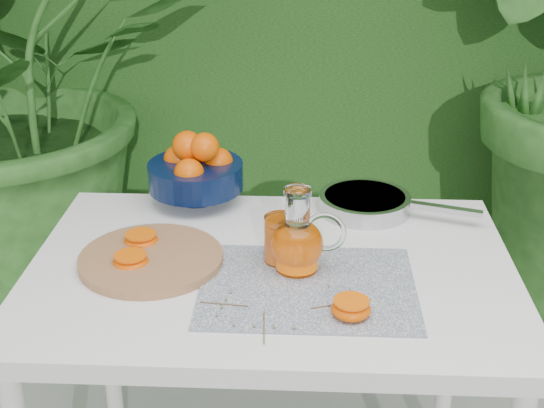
{
  "coord_description": "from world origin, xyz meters",
  "views": [
    {
      "loc": [
        0.02,
        -1.27,
        1.51
      ],
      "look_at": [
        -0.05,
        0.11,
        0.88
      ],
      "focal_mm": 50.0,
      "sensor_mm": 36.0,
      "label": 1
    }
  ],
  "objects_px": {
    "white_table": "(272,299)",
    "saute_pan": "(366,202)",
    "cutting_board": "(151,259)",
    "fruit_bowl": "(196,170)",
    "juice_pitcher": "(298,242)"
  },
  "relations": [
    {
      "from": "fruit_bowl",
      "to": "saute_pan",
      "type": "xyz_separation_m",
      "value": [
        0.41,
        -0.04,
        -0.06
      ]
    },
    {
      "from": "fruit_bowl",
      "to": "white_table",
      "type": "bearing_deg",
      "value": -57.85
    },
    {
      "from": "fruit_bowl",
      "to": "juice_pitcher",
      "type": "relative_size",
      "value": 1.45
    },
    {
      "from": "juice_pitcher",
      "to": "saute_pan",
      "type": "height_order",
      "value": "juice_pitcher"
    },
    {
      "from": "juice_pitcher",
      "to": "saute_pan",
      "type": "xyz_separation_m",
      "value": [
        0.16,
        0.29,
        -0.04
      ]
    },
    {
      "from": "white_table",
      "to": "saute_pan",
      "type": "relative_size",
      "value": 2.51
    },
    {
      "from": "cutting_board",
      "to": "fruit_bowl",
      "type": "xyz_separation_m",
      "value": [
        0.05,
        0.32,
        0.07
      ]
    },
    {
      "from": "cutting_board",
      "to": "white_table",
      "type": "bearing_deg",
      "value": 0.56
    },
    {
      "from": "white_table",
      "to": "saute_pan",
      "type": "xyz_separation_m",
      "value": [
        0.21,
        0.28,
        0.1
      ]
    },
    {
      "from": "saute_pan",
      "to": "white_table",
      "type": "bearing_deg",
      "value": -127.31
    },
    {
      "from": "fruit_bowl",
      "to": "juice_pitcher",
      "type": "height_order",
      "value": "same"
    },
    {
      "from": "juice_pitcher",
      "to": "saute_pan",
      "type": "relative_size",
      "value": 0.44
    },
    {
      "from": "juice_pitcher",
      "to": "cutting_board",
      "type": "bearing_deg",
      "value": 177.19
    },
    {
      "from": "white_table",
      "to": "juice_pitcher",
      "type": "height_order",
      "value": "juice_pitcher"
    },
    {
      "from": "white_table",
      "to": "saute_pan",
      "type": "distance_m",
      "value": 0.36
    }
  ]
}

